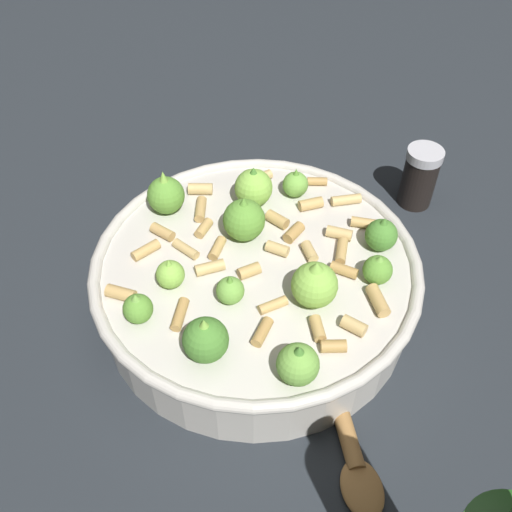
% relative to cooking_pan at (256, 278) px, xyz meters
% --- Properties ---
extents(ground_plane, '(2.40, 2.40, 0.00)m').
position_rel_cooking_pan_xyz_m(ground_plane, '(-0.00, -0.00, -0.04)').
color(ground_plane, '#23282D').
extents(cooking_pan, '(0.34, 0.34, 0.12)m').
position_rel_cooking_pan_xyz_m(cooking_pan, '(0.00, 0.00, 0.00)').
color(cooking_pan, beige).
rests_on(cooking_pan, ground).
extents(pepper_shaker, '(0.04, 0.04, 0.08)m').
position_rel_cooking_pan_xyz_m(pepper_shaker, '(-0.26, -0.03, -0.00)').
color(pepper_shaker, black).
rests_on(pepper_shaker, ground).
extents(wooden_spoon, '(0.12, 0.23, 0.02)m').
position_rel_cooking_pan_xyz_m(wooden_spoon, '(0.00, 0.15, -0.03)').
color(wooden_spoon, '#9E703D').
rests_on(wooden_spoon, ground).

